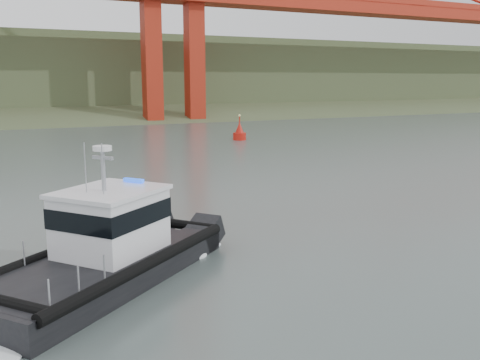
{
  "coord_description": "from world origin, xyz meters",
  "views": [
    {
      "loc": [
        -10.35,
        -17.55,
        7.43
      ],
      "look_at": [
        1.53,
        6.6,
        2.4
      ],
      "focal_mm": 40.0,
      "sensor_mm": 36.0,
      "label": 1
    }
  ],
  "objects": [
    {
      "name": "nav_buoy",
      "position": [
        19.38,
        42.99,
        0.9
      ],
      "size": [
        1.64,
        1.64,
        3.41
      ],
      "color": "red",
      "rests_on": "ground"
    },
    {
      "name": "headlands",
      "position": [
        0.0,
        125.5,
        7.05
      ],
      "size": [
        500.0,
        105.36,
        27.12
      ],
      "color": "#3F4D2C",
      "rests_on": "ground"
    },
    {
      "name": "patrol_boat",
      "position": [
        -6.38,
        1.85,
        1.32
      ],
      "size": [
        10.99,
        9.82,
        5.28
      ],
      "rotation": [
        0.0,
        0.0,
        -0.91
      ],
      "color": "black",
      "rests_on": "ground"
    },
    {
      "name": "ground",
      "position": [
        0.0,
        0.0,
        0.0
      ],
      "size": [
        400.0,
        400.0,
        0.0
      ],
      "primitive_type": "plane",
      "color": "#4A5753",
      "rests_on": "ground"
    }
  ]
}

